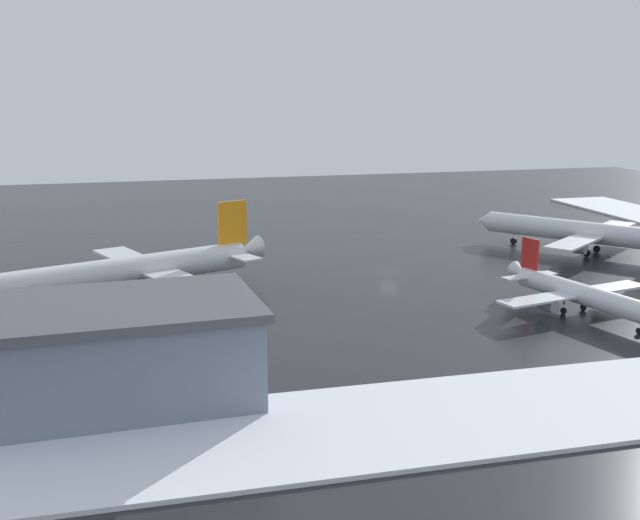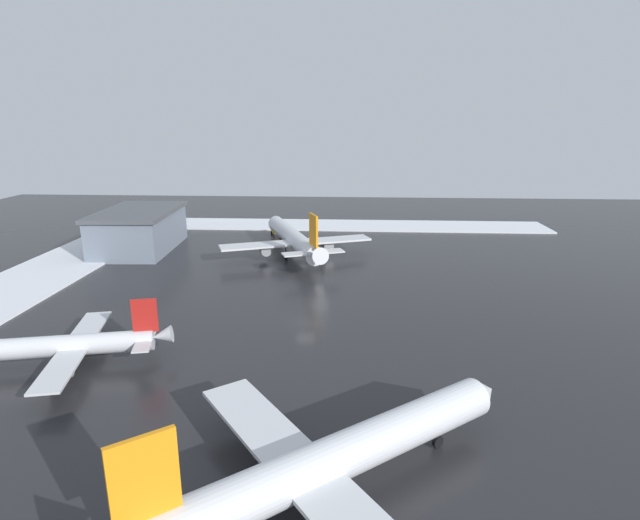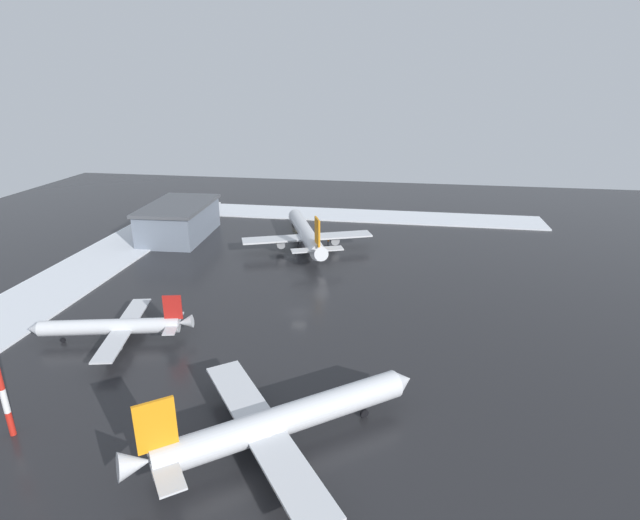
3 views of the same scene
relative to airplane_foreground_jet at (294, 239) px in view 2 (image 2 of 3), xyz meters
name	(u,v)px [view 2 (image 2 of 3)]	position (x,y,z in m)	size (l,w,h in m)	color
ground_plane	(306,322)	(35.52, 5.43, -3.70)	(240.00, 240.00, 0.00)	#232326
snow_bank_left	(327,225)	(-31.48, 5.43, -3.51)	(14.00, 116.00, 0.38)	white
airplane_foreground_jet	(294,239)	(0.00, 0.00, 0.00)	(36.23, 30.64, 11.20)	silver
airplane_distant_tail	(61,346)	(50.03, -21.31, -1.18)	(21.29, 25.41, 7.61)	silver
airplane_parked_starboard	(332,460)	(69.37, 10.23, -0.24)	(26.30, 29.87, 10.47)	silver
pushback_tug	(276,230)	(-19.24, -6.47, -2.42)	(5.05, 3.49, 2.50)	gold
ground_crew_mid_apron	(293,245)	(-5.87, -0.83, -2.73)	(0.36, 0.36, 1.71)	black
ground_crew_beside_wing	(319,248)	(-3.21, 4.99, -2.73)	(0.36, 0.36, 1.71)	black
cargo_hangar	(140,230)	(-3.57, -34.19, 0.74)	(25.73, 16.24, 8.80)	slate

